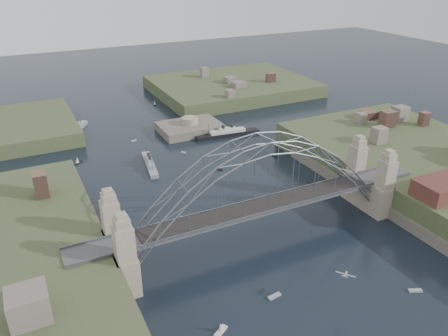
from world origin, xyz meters
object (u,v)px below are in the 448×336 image
bridge (261,190)px  fort_island (190,132)px  ocean_liner (228,134)px  naval_cruiser_near (150,164)px  naval_cruiser_far (76,129)px

bridge → fort_island: size_ratio=3.82×
bridge → ocean_liner: 65.02m
fort_island → naval_cruiser_near: (-22.45, -22.09, 1.18)m
fort_island → naval_cruiser_far: 41.77m
bridge → naval_cruiser_far: bridge is taller
naval_cruiser_near → naval_cruiser_far: size_ratio=1.15×
bridge → naval_cruiser_far: (-25.29, 88.78, -11.43)m
fort_island → naval_cruiser_far: (-37.29, 18.78, 1.23)m
fort_island → naval_cruiser_near: 31.52m
bridge → naval_cruiser_near: 50.36m
naval_cruiser_far → ocean_liner: ocean_liner is taller
naval_cruiser_near → ocean_liner: 34.93m
bridge → ocean_liner: size_ratio=3.52×
bridge → naval_cruiser_far: 93.02m
naval_cruiser_far → fort_island: bearing=-26.7°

